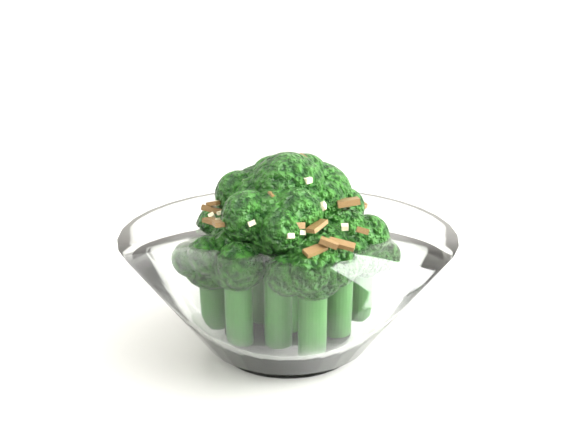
# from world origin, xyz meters

# --- Properties ---
(table) EXTENTS (1.27, 0.90, 0.75)m
(table) POSITION_xyz_m (0.12, 0.02, 0.68)
(table) COLOR white
(table) RESTS_ON ground
(broccoli_dish) EXTENTS (0.20, 0.20, 0.13)m
(broccoli_dish) POSITION_xyz_m (0.35, -0.05, 0.80)
(broccoli_dish) COLOR white
(broccoli_dish) RESTS_ON table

